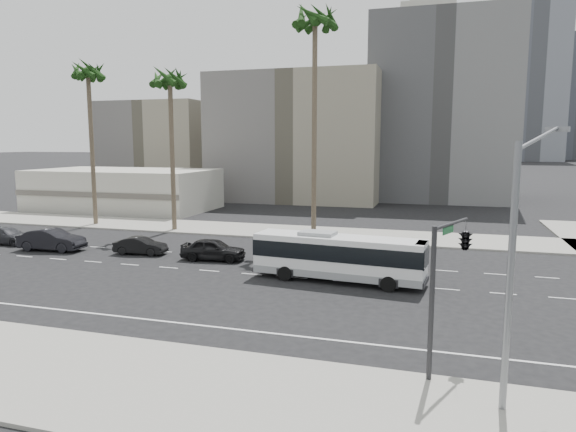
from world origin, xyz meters
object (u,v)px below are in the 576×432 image
at_px(city_bus, 338,256).
at_px(car_b, 141,246).
at_px(palm_mid, 170,84).
at_px(streetlight_corner, 517,253).
at_px(palm_far, 88,76).
at_px(traffic_signal, 462,242).
at_px(car_c, 52,240).
at_px(car_d, 7,236).
at_px(car_a, 213,249).
at_px(palm_near, 315,25).

height_order(city_bus, car_b, city_bus).
bearing_deg(palm_mid, streetlight_corner, -44.99).
bearing_deg(palm_far, streetlight_corner, -37.23).
bearing_deg(traffic_signal, streetlight_corner, -44.76).
relative_size(streetlight_corner, palm_far, 0.55).
distance_m(city_bus, streetlight_corner, 16.05).
distance_m(streetlight_corner, traffic_signal, 3.77).
relative_size(car_c, car_d, 1.09).
xyz_separation_m(car_a, palm_far, (-18.26, 11.07, 14.08)).
bearing_deg(car_b, car_a, -97.62).
height_order(car_b, traffic_signal, traffic_signal).
xyz_separation_m(city_bus, palm_mid, (-18.58, 13.39, 12.19)).
bearing_deg(city_bus, car_d, 178.41).
distance_m(city_bus, car_b, 16.17).
bearing_deg(streetlight_corner, car_b, 170.14).
distance_m(car_b, traffic_signal, 26.40).
bearing_deg(car_b, car_c, 90.56).
bearing_deg(car_c, car_d, 74.27).
distance_m(city_bus, palm_far, 34.04).
relative_size(car_c, palm_far, 0.32).
xyz_separation_m(car_c, palm_mid, (4.65, 10.94, 12.90)).
bearing_deg(streetlight_corner, palm_far, 167.61).
distance_m(car_b, streetlight_corner, 29.52).
bearing_deg(palm_near, palm_mid, 178.24).
xyz_separation_m(car_a, car_c, (-13.52, -0.59, 0.07)).
distance_m(traffic_signal, palm_mid, 35.58).
bearing_deg(car_a, car_d, 82.95).
relative_size(car_a, palm_far, 0.28).
bearing_deg(car_b, traffic_signal, -125.93).
relative_size(car_d, palm_mid, 0.31).
bearing_deg(palm_mid, palm_far, 175.64).
distance_m(car_b, palm_far, 21.63).
bearing_deg(car_b, streetlight_corner, -130.30).
distance_m(car_a, traffic_signal, 21.28).
distance_m(car_b, palm_mid, 16.80).
height_order(car_d, palm_mid, palm_mid).
bearing_deg(palm_near, city_bus, -69.83).
bearing_deg(car_d, palm_far, -4.79).
distance_m(traffic_signal, palm_near, 28.86).
distance_m(car_a, palm_far, 25.58).
bearing_deg(car_d, streetlight_corner, -115.34).
bearing_deg(city_bus, palm_mid, 149.72).
relative_size(car_b, palm_mid, 0.26).
distance_m(streetlight_corner, palm_mid, 38.85).
bearing_deg(palm_mid, palm_near, -1.76).
relative_size(car_a, streetlight_corner, 0.52).
bearing_deg(car_a, palm_near, -31.96).
distance_m(car_d, palm_mid, 19.24).
bearing_deg(car_c, palm_near, -64.57).
relative_size(city_bus, palm_near, 0.53).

